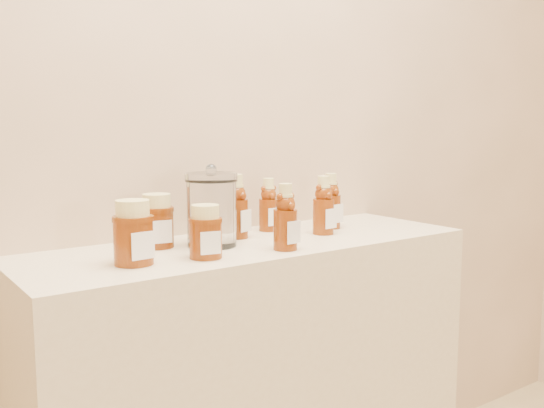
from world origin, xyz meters
TOP-DOWN VIEW (x-y plane):
  - wall_back at (0.00, 1.75)m, footprint 3.50×0.02m
  - display_table at (0.00, 1.55)m, footprint 1.20×0.40m
  - bear_bottle_back_left at (-0.00, 1.62)m, footprint 0.08×0.08m
  - bear_bottle_back_mid at (0.13, 1.66)m, footprint 0.06×0.06m
  - bear_bottle_back_right at (0.30, 1.59)m, footprint 0.07×0.07m
  - bear_bottle_front_left at (0.01, 1.43)m, footprint 0.07×0.07m
  - bear_bottle_front_right at (0.22, 1.53)m, footprint 0.07×0.07m
  - honey_jar_left at (-0.35, 1.49)m, footprint 0.10×0.10m
  - honey_jar_back at (-0.23, 1.63)m, footprint 0.10×0.10m
  - honey_jar_front at (-0.19, 1.46)m, footprint 0.09×0.09m
  - glass_canister at (-0.11, 1.57)m, footprint 0.16×0.16m

SIDE VIEW (x-z plane):
  - display_table at x=0.00m, z-range 0.00..0.90m
  - honey_jar_front at x=-0.19m, z-range 0.90..1.02m
  - honey_jar_back at x=-0.23m, z-range 0.90..1.03m
  - honey_jar_left at x=-0.35m, z-range 0.90..1.04m
  - bear_bottle_back_mid at x=0.13m, z-range 0.90..1.07m
  - bear_bottle_back_right at x=0.30m, z-range 0.90..1.08m
  - bear_bottle_front_left at x=0.01m, z-range 0.90..1.08m
  - bear_bottle_front_right at x=0.22m, z-range 0.90..1.08m
  - bear_bottle_back_left at x=0.00m, z-range 0.90..1.09m
  - glass_canister at x=-0.11m, z-range 0.90..1.10m
  - wall_back at x=0.00m, z-range 0.00..2.70m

